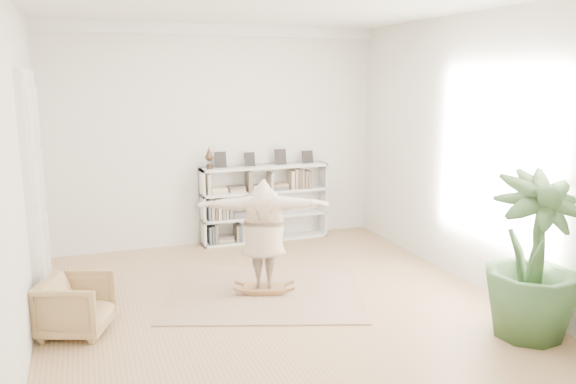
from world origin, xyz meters
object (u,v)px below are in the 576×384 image
Objects in this scene: person at (264,231)px; houseplant at (533,256)px; bookshelf at (265,204)px; rocker_board at (264,288)px; armchair at (76,306)px.

houseplant is (2.32, -2.14, 0.05)m from person.
bookshelf is 2.54m from rocker_board.
bookshelf reaches higher than armchair.
houseplant is at bearing -89.75° from armchair.
rocker_board is at bearing 19.32° from person.
armchair is 1.14× the size of rocker_board.
person reaches higher than rocker_board.
rocker_board is 0.35× the size of person.
person is at bearing -59.06° from armchair.
houseplant reaches higher than person.
bookshelf is at bearing -26.81° from armchair.
person reaches higher than armchair.
armchair is at bearing -150.72° from rocker_board.
bookshelf is 1.23× the size of houseplant.
armchair is at bearing 29.28° from person.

